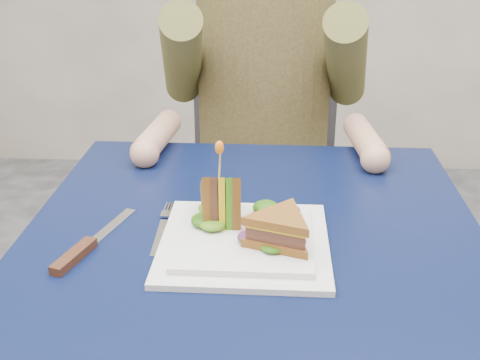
# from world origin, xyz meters

# --- Properties ---
(table) EXTENTS (0.75, 0.75, 0.73)m
(table) POSITION_xyz_m (0.00, 0.00, 0.65)
(table) COLOR black
(table) RESTS_ON ground
(chair) EXTENTS (0.42, 0.40, 0.93)m
(chair) POSITION_xyz_m (0.00, 0.73, 0.54)
(chair) COLOR #47474C
(chair) RESTS_ON ground
(diner) EXTENTS (0.54, 0.59, 0.74)m
(diner) POSITION_xyz_m (-0.00, 0.62, 0.91)
(diner) COLOR #4D4323
(diner) RESTS_ON chair
(plate) EXTENTS (0.26, 0.26, 0.02)m
(plate) POSITION_xyz_m (-0.01, -0.07, 0.74)
(plate) COLOR white
(plate) RESTS_ON table
(sandwich_flat) EXTENTS (0.15, 0.15, 0.05)m
(sandwich_flat) POSITION_xyz_m (0.04, -0.09, 0.78)
(sandwich_flat) COLOR brown
(sandwich_flat) RESTS_ON plate
(sandwich_upright) EXTENTS (0.08, 0.13, 0.13)m
(sandwich_upright) POSITION_xyz_m (-0.05, -0.02, 0.78)
(sandwich_upright) COLOR brown
(sandwich_upright) RESTS_ON plate
(fork) EXTENTS (0.02, 0.18, 0.01)m
(fork) POSITION_xyz_m (-0.15, -0.03, 0.73)
(fork) COLOR silver
(fork) RESTS_ON table
(knife) EXTENTS (0.08, 0.22, 0.02)m
(knife) POSITION_xyz_m (-0.26, -0.11, 0.74)
(knife) COLOR silver
(knife) RESTS_ON table
(toothpick) EXTENTS (0.01, 0.01, 0.06)m
(toothpick) POSITION_xyz_m (-0.05, -0.02, 0.85)
(toothpick) COLOR tan
(toothpick) RESTS_ON sandwich_upright
(toothpick_frill) EXTENTS (0.01, 0.01, 0.02)m
(toothpick_frill) POSITION_xyz_m (-0.05, -0.02, 0.88)
(toothpick_frill) COLOR orange
(toothpick_frill) RESTS_ON sandwich_upright
(lettuce_spill) EXTENTS (0.15, 0.13, 0.02)m
(lettuce_spill) POSITION_xyz_m (-0.01, -0.06, 0.76)
(lettuce_spill) COLOR #337A14
(lettuce_spill) RESTS_ON plate
(onion_ring) EXTENTS (0.04, 0.04, 0.02)m
(onion_ring) POSITION_xyz_m (0.00, -0.06, 0.77)
(onion_ring) COLOR #9E4C7A
(onion_ring) RESTS_ON plate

